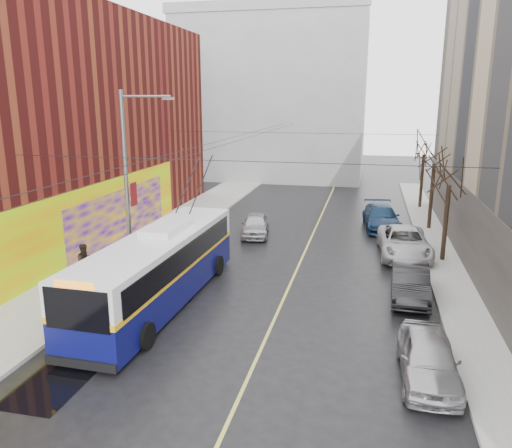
{
  "coord_description": "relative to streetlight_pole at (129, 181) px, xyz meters",
  "views": [
    {
      "loc": [
        4.9,
        -11.38,
        8.54
      ],
      "look_at": [
        -0.13,
        10.58,
        2.92
      ],
      "focal_mm": 35.0,
      "sensor_mm": 36.0,
      "label": 1
    }
  ],
  "objects": [
    {
      "name": "ground",
      "position": [
        6.14,
        -10.0,
        -4.85
      ],
      "size": [
        140.0,
        140.0,
        0.0
      ],
      "primitive_type": "plane",
      "color": "black",
      "rests_on": "ground"
    },
    {
      "name": "sidewalk_left",
      "position": [
        -1.86,
        2.0,
        -4.77
      ],
      "size": [
        4.0,
        60.0,
        0.15
      ],
      "primitive_type": "cube",
      "color": "gray",
      "rests_on": "ground"
    },
    {
      "name": "sidewalk_right",
      "position": [
        15.14,
        2.0,
        -4.77
      ],
      "size": [
        2.0,
        60.0,
        0.15
      ],
      "primitive_type": "cube",
      "color": "gray",
      "rests_on": "ground"
    },
    {
      "name": "lane_line",
      "position": [
        7.64,
        4.0,
        -4.84
      ],
      "size": [
        0.12,
        50.0,
        0.01
      ],
      "primitive_type": "cube",
      "color": "#BFB74C",
      "rests_on": "ground"
    },
    {
      "name": "building_left",
      "position": [
        -9.85,
        3.99,
        2.14
      ],
      "size": [
        12.11,
        36.0,
        14.0
      ],
      "color": "#571311",
      "rests_on": "ground"
    },
    {
      "name": "building_far",
      "position": [
        0.14,
        34.99,
        4.17
      ],
      "size": [
        20.5,
        12.1,
        18.0
      ],
      "color": "gray",
      "rests_on": "ground"
    },
    {
      "name": "streetlight_pole",
      "position": [
        0.0,
        0.0,
        0.0
      ],
      "size": [
        2.65,
        0.6,
        9.0
      ],
      "color": "slate",
      "rests_on": "ground"
    },
    {
      "name": "catenary_wires",
      "position": [
        3.6,
        4.77,
        1.4
      ],
      "size": [
        18.0,
        60.0,
        0.22
      ],
      "color": "black"
    },
    {
      "name": "tree_near",
      "position": [
        15.14,
        6.0,
        0.13
      ],
      "size": [
        3.2,
        3.2,
        6.4
      ],
      "color": "black",
      "rests_on": "ground"
    },
    {
      "name": "tree_mid",
      "position": [
        15.14,
        13.0,
        0.41
      ],
      "size": [
        3.2,
        3.2,
        6.68
      ],
      "color": "black",
      "rests_on": "ground"
    },
    {
      "name": "tree_far",
      "position": [
        15.14,
        20.0,
        0.3
      ],
      "size": [
        3.2,
        3.2,
        6.57
      ],
      "color": "black",
      "rests_on": "ground"
    },
    {
      "name": "puddle",
      "position": [
        1.83,
        -9.04,
        -4.84
      ],
      "size": [
        1.95,
        3.77,
        0.01
      ],
      "primitive_type": "cube",
      "color": "black",
      "rests_on": "ground"
    },
    {
      "name": "pigeons_flying",
      "position": [
        3.71,
        -0.04,
        2.09
      ],
      "size": [
        1.48,
        4.08,
        0.89
      ],
      "color": "slate"
    },
    {
      "name": "trolleybus",
      "position": [
        2.51,
        -2.64,
        -3.24
      ],
      "size": [
        3.09,
        12.26,
        5.77
      ],
      "rotation": [
        0.0,
        0.0,
        -0.03
      ],
      "color": "#090B47",
      "rests_on": "ground"
    },
    {
      "name": "parked_car_a",
      "position": [
        13.14,
        -6.47,
        -4.11
      ],
      "size": [
        1.8,
        4.34,
        1.47
      ],
      "primitive_type": "imported",
      "rotation": [
        0.0,
        0.0,
        0.02
      ],
      "color": "#A4A4A8",
      "rests_on": "ground"
    },
    {
      "name": "parked_car_b",
      "position": [
        13.05,
        0.33,
        -4.11
      ],
      "size": [
        1.69,
        4.53,
        1.48
      ],
      "primitive_type": "imported",
      "rotation": [
        0.0,
        0.0,
        -0.03
      ],
      "color": "black",
      "rests_on": "ground"
    },
    {
      "name": "parked_car_c",
      "position": [
        13.14,
        6.57,
        -4.05
      ],
      "size": [
        2.96,
        5.9,
        1.6
      ],
      "primitive_type": "imported",
      "rotation": [
        0.0,
        0.0,
        0.05
      ],
      "color": "#BBBBBD",
      "rests_on": "ground"
    },
    {
      "name": "parked_car_d",
      "position": [
        11.98,
        12.68,
        -4.06
      ],
      "size": [
        2.78,
        5.65,
        1.58
      ],
      "primitive_type": "imported",
      "rotation": [
        0.0,
        0.0,
        0.11
      ],
      "color": "#152C4C",
      "rests_on": "ground"
    },
    {
      "name": "following_car",
      "position": [
        4.02,
        9.05,
        -4.14
      ],
      "size": [
        2.29,
        4.33,
        1.4
      ],
      "primitive_type": "imported",
      "rotation": [
        0.0,
        0.0,
        0.16
      ],
      "color": "#A4A4A8",
      "rests_on": "ground"
    },
    {
      "name": "pedestrian_a",
      "position": [
        -0.65,
        -2.67,
        -3.8
      ],
      "size": [
        0.49,
        0.7,
        1.8
      ],
      "primitive_type": "imported",
      "rotation": [
        0.0,
        0.0,
        1.47
      ],
      "color": "black",
      "rests_on": "sidewalk_left"
    },
    {
      "name": "pedestrian_b",
      "position": [
        -1.72,
        -1.51,
        -3.75
      ],
      "size": [
        1.12,
        1.17,
        1.89
      ],
      "primitive_type": "imported",
      "rotation": [
        0.0,
        0.0,
        0.95
      ],
      "color": "black",
      "rests_on": "sidewalk_left"
    },
    {
      "name": "pedestrian_c",
      "position": [
        -0.49,
        -0.32,
        -3.83
      ],
      "size": [
        1.19,
        1.29,
        1.74
      ],
      "primitive_type": "imported",
      "rotation": [
        0.0,
        0.0,
        2.2
      ],
      "color": "black",
      "rests_on": "sidewalk_left"
    }
  ]
}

